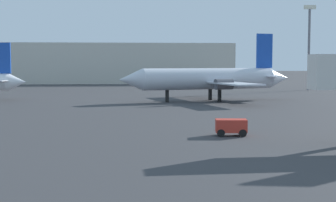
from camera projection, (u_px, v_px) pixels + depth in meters
airplane_distant at (210, 79)px, 72.39m from camera, size 26.96×22.82×10.06m
baggage_cart at (231, 126)px, 38.37m from camera, size 2.53×1.61×1.30m
light_mast_right at (309, 42)px, 99.88m from camera, size 2.40×0.50×17.22m
terminal_building at (121, 63)px, 141.52m from camera, size 60.65×27.38×10.77m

